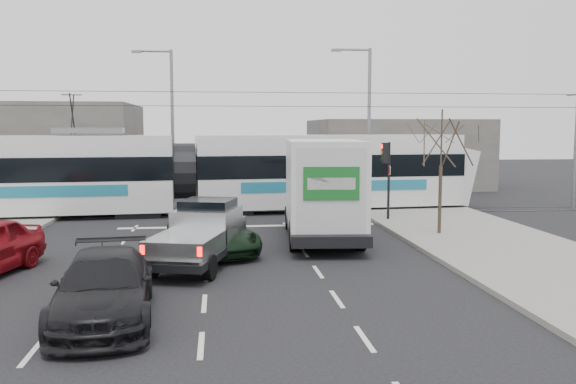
{
  "coord_description": "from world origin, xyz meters",
  "views": [
    {
      "loc": [
        -1.31,
        -21.11,
        4.41
      ],
      "look_at": [
        1.51,
        3.45,
        1.8
      ],
      "focal_mm": 38.0,
      "sensor_mm": 36.0,
      "label": 1
    }
  ],
  "objects": [
    {
      "name": "building_left",
      "position": [
        -14.0,
        22.0,
        3.0
      ],
      "size": [
        14.0,
        10.0,
        6.0
      ],
      "primitive_type": "cube",
      "color": "slate",
      "rests_on": "ground"
    },
    {
      "name": "silver_pickup",
      "position": [
        -1.86,
        -1.35,
        1.01
      ],
      "size": [
        3.34,
        5.87,
        2.02
      ],
      "rotation": [
        0.0,
        0.0,
        -0.28
      ],
      "color": "black",
      "rests_on": "ground"
    },
    {
      "name": "sidewalk_right",
      "position": [
        9.0,
        0.0,
        0.07
      ],
      "size": [
        6.0,
        60.0,
        0.15
      ],
      "primitive_type": "cube",
      "color": "gray",
      "rests_on": "ground"
    },
    {
      "name": "traffic_signal",
      "position": [
        6.47,
        6.5,
        2.74
      ],
      "size": [
        0.44,
        0.44,
        3.6
      ],
      "color": "black",
      "rests_on": "ground"
    },
    {
      "name": "street_lamp_far",
      "position": [
        -4.19,
        16.0,
        5.11
      ],
      "size": [
        2.38,
        0.25,
        9.0
      ],
      "color": "slate",
      "rests_on": "ground"
    },
    {
      "name": "navy_pickup",
      "position": [
        2.71,
        3.12,
        1.13
      ],
      "size": [
        2.77,
        5.66,
        2.29
      ],
      "rotation": [
        0.0,
        0.0,
        -0.15
      ],
      "color": "black",
      "rests_on": "ground"
    },
    {
      "name": "tram",
      "position": [
        -3.09,
        10.3,
        2.13
      ],
      "size": [
        29.58,
        5.34,
        6.01
      ],
      "rotation": [
        0.0,
        0.0,
        0.08
      ],
      "color": "silver",
      "rests_on": "ground"
    },
    {
      "name": "green_car",
      "position": [
        -1.52,
        0.31,
        0.66
      ],
      "size": [
        3.74,
        5.25,
        1.33
      ],
      "primitive_type": "imported",
      "rotation": [
        0.0,
        0.0,
        0.36
      ],
      "color": "black",
      "rests_on": "ground"
    },
    {
      "name": "building_right",
      "position": [
        12.0,
        24.0,
        2.5
      ],
      "size": [
        12.0,
        10.0,
        5.0
      ],
      "primitive_type": "cube",
      "color": "slate",
      "rests_on": "ground"
    },
    {
      "name": "rails",
      "position": [
        0.0,
        10.0,
        0.01
      ],
      "size": [
        60.0,
        1.6,
        0.03
      ],
      "primitive_type": "cube",
      "color": "#33302D",
      "rests_on": "ground"
    },
    {
      "name": "dark_car",
      "position": [
        -3.94,
        -7.08,
        0.77
      ],
      "size": [
        2.64,
        5.47,
        1.54
      ],
      "primitive_type": "imported",
      "rotation": [
        0.0,
        0.0,
        0.09
      ],
      "color": "black",
      "rests_on": "ground"
    },
    {
      "name": "bare_tree",
      "position": [
        7.6,
        2.5,
        3.79
      ],
      "size": [
        2.4,
        2.4,
        5.0
      ],
      "color": "#47382B",
      "rests_on": "ground"
    },
    {
      "name": "catenary",
      "position": [
        0.0,
        10.0,
        3.88
      ],
      "size": [
        60.0,
        0.2,
        7.0
      ],
      "color": "black",
      "rests_on": "ground"
    },
    {
      "name": "ground",
      "position": [
        0.0,
        0.0,
        0.0
      ],
      "size": [
        120.0,
        120.0,
        0.0
      ],
      "primitive_type": "plane",
      "color": "black",
      "rests_on": "ground"
    },
    {
      "name": "street_lamp_near",
      "position": [
        7.31,
        14.0,
        5.11
      ],
      "size": [
        2.38,
        0.25,
        9.0
      ],
      "color": "slate",
      "rests_on": "ground"
    },
    {
      "name": "box_truck",
      "position": [
        2.73,
        2.28,
        1.95
      ],
      "size": [
        3.33,
        8.08,
        3.94
      ],
      "rotation": [
        0.0,
        0.0,
        -0.08
      ],
      "color": "black",
      "rests_on": "ground"
    }
  ]
}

